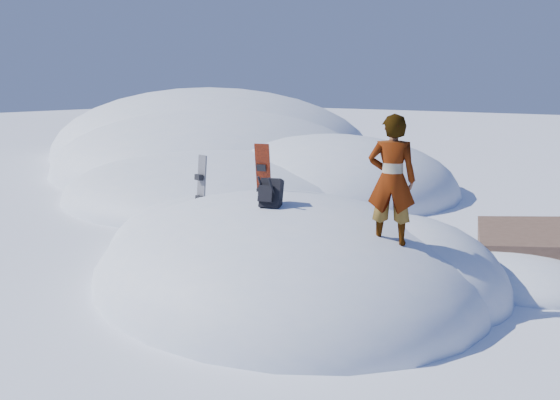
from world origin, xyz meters
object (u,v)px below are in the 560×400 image
Objects in this scene: snowboard_dark at (201,190)px; person at (392,180)px; backpack at (270,193)px; snowboard_red at (263,182)px.

person is (4.34, -0.62, 0.74)m from snowboard_dark.
snowboard_dark is 2.61m from backpack.
backpack is 0.30× the size of person.
snowboard_dark is at bearing 162.24° from snowboard_red.
person reaches higher than snowboard_dark.
snowboard_dark is 2.58× the size of backpack.
snowboard_red is 2.89m from person.
backpack is at bearing -6.76° from snowboard_dark.
backpack is (0.87, -0.94, 0.04)m from snowboard_red.
person is (2.78, -0.65, 0.42)m from snowboard_red.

